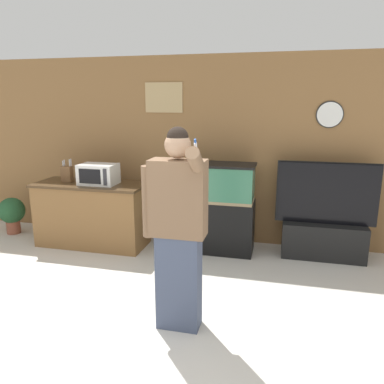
% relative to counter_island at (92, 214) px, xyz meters
% --- Properties ---
extents(wall_back_paneled, '(10.00, 0.08, 2.60)m').
position_rel_counter_island_xyz_m(wall_back_paneled, '(1.48, 0.64, 0.86)').
color(wall_back_paneled, olive).
rests_on(wall_back_paneled, ground_plane).
extents(counter_island, '(1.55, 0.64, 0.89)m').
position_rel_counter_island_xyz_m(counter_island, '(0.00, 0.00, 0.00)').
color(counter_island, brown).
rests_on(counter_island, ground_plane).
extents(microwave, '(0.49, 0.34, 0.27)m').
position_rel_counter_island_xyz_m(microwave, '(0.15, -0.02, 0.58)').
color(microwave, white).
rests_on(microwave, counter_island).
extents(knife_block, '(0.15, 0.09, 0.32)m').
position_rel_counter_island_xyz_m(knife_block, '(-0.36, 0.03, 0.56)').
color(knife_block, brown).
rests_on(knife_block, counter_island).
extents(aquarium_on_stand, '(1.01, 0.47, 1.20)m').
position_rel_counter_island_xyz_m(aquarium_on_stand, '(1.73, 0.20, 0.15)').
color(aquarium_on_stand, black).
rests_on(aquarium_on_stand, ground_plane).
extents(tv_on_stand, '(1.25, 0.40, 1.25)m').
position_rel_counter_island_xyz_m(tv_on_stand, '(3.12, 0.30, -0.08)').
color(tv_on_stand, black).
rests_on(tv_on_stand, ground_plane).
extents(person_standing, '(0.56, 0.42, 1.79)m').
position_rel_counter_island_xyz_m(person_standing, '(1.71, -1.64, 0.48)').
color(person_standing, '#424C66').
rests_on(person_standing, ground_plane).
extents(potted_plant, '(0.39, 0.39, 0.56)m').
position_rel_counter_island_xyz_m(potted_plant, '(-1.43, 0.13, -0.11)').
color(potted_plant, brown).
rests_on(potted_plant, ground_plane).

